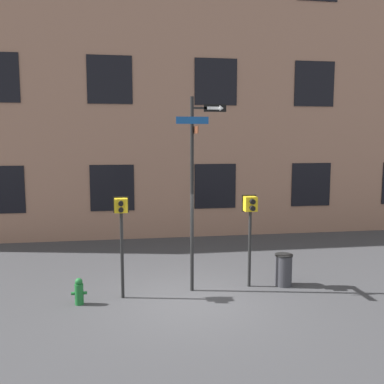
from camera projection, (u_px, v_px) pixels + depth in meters
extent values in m
plane|color=#38383A|center=(190.00, 301.00, 10.27)|extent=(60.00, 60.00, 0.00)
cube|color=#936B56|center=(163.00, 82.00, 16.37)|extent=(24.00, 0.60, 12.08)
cube|color=black|center=(1.00, 190.00, 15.64)|extent=(1.65, 0.03, 1.76)
cube|color=black|center=(112.00, 188.00, 16.25)|extent=(1.65, 0.03, 1.76)
cube|color=black|center=(215.00, 186.00, 16.85)|extent=(1.65, 0.03, 1.76)
cube|color=black|center=(311.00, 185.00, 17.46)|extent=(1.65, 0.03, 1.76)
cube|color=black|center=(110.00, 80.00, 15.75)|extent=(1.65, 0.03, 1.76)
cube|color=black|center=(216.00, 82.00, 16.36)|extent=(1.65, 0.03, 1.76)
cube|color=black|center=(314.00, 84.00, 16.96)|extent=(1.65, 0.03, 1.76)
cylinder|color=black|center=(192.00, 196.00, 10.66)|extent=(0.09, 0.09, 4.89)
cube|color=black|center=(204.00, 108.00, 10.44)|extent=(0.57, 0.05, 0.05)
cube|color=#14478C|center=(192.00, 120.00, 10.38)|extent=(0.80, 0.02, 0.17)
cube|color=brown|center=(194.00, 130.00, 10.47)|extent=(0.02, 1.07, 0.17)
cube|color=black|center=(215.00, 108.00, 10.47)|extent=(0.56, 0.02, 0.18)
cube|color=white|center=(214.00, 108.00, 10.45)|extent=(0.32, 0.01, 0.07)
cone|color=white|center=(222.00, 108.00, 10.48)|extent=(0.10, 0.14, 0.14)
cylinder|color=black|center=(122.00, 256.00, 10.33)|extent=(0.08, 0.08, 2.12)
cube|color=gold|center=(121.00, 205.00, 10.18)|extent=(0.31, 0.26, 0.33)
cube|color=black|center=(121.00, 205.00, 10.32)|extent=(0.37, 0.02, 0.39)
cylinder|color=black|center=(121.00, 204.00, 9.99)|extent=(0.12, 0.12, 0.12)
cylinder|color=black|center=(121.00, 210.00, 10.01)|extent=(0.12, 0.12, 0.12)
cylinder|color=silver|center=(121.00, 203.00, 10.04)|extent=(0.09, 0.01, 0.09)
cylinder|color=black|center=(250.00, 249.00, 11.16)|extent=(0.08, 0.08, 2.01)
cube|color=gold|center=(250.00, 204.00, 11.01)|extent=(0.32, 0.26, 0.38)
cube|color=black|center=(249.00, 203.00, 11.15)|extent=(0.38, 0.02, 0.44)
cylinder|color=black|center=(253.00, 202.00, 10.81)|extent=(0.13, 0.12, 0.13)
cylinder|color=black|center=(252.00, 208.00, 10.83)|extent=(0.13, 0.12, 0.13)
cylinder|color=silver|center=(252.00, 201.00, 10.87)|extent=(0.11, 0.01, 0.11)
cylinder|color=#196028|center=(79.00, 294.00, 10.01)|extent=(0.20, 0.20, 0.49)
sphere|color=#196028|center=(79.00, 282.00, 9.98)|extent=(0.17, 0.17, 0.17)
cylinder|color=#196028|center=(73.00, 294.00, 9.99)|extent=(0.08, 0.07, 0.07)
cylinder|color=#196028|center=(85.00, 293.00, 10.03)|extent=(0.08, 0.07, 0.07)
cylinder|color=#333338|center=(283.00, 271.00, 11.30)|extent=(0.44, 0.44, 0.81)
cylinder|color=black|center=(284.00, 255.00, 11.24)|extent=(0.47, 0.47, 0.04)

